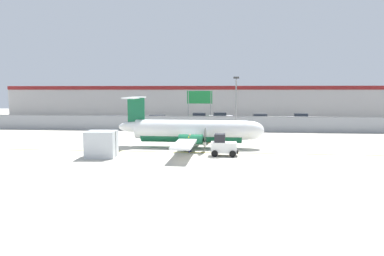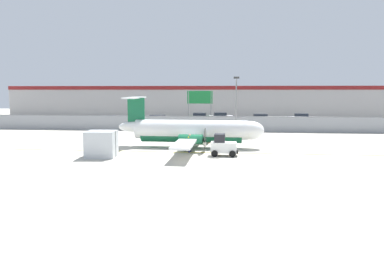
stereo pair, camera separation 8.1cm
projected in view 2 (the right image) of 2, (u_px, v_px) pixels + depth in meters
The scene contains 20 objects.
ground_plane at pixel (197, 152), 30.85m from camera, with size 140.00×140.00×0.01m.
perimeter_fence at pixel (206, 123), 46.55m from camera, with size 98.00×0.10×2.10m.
parking_lot_strip at pixel (210, 123), 58.05m from camera, with size 98.00×17.00×0.12m.
background_building at pixel (213, 101), 75.99m from camera, with size 91.00×8.10×6.50m.
commuter_airplane at pixel (194, 131), 33.42m from camera, with size 14.39×16.04×4.92m.
baggage_tug at pixel (223, 146), 29.22m from camera, with size 2.35×1.42×1.88m.
ground_crew_worker at pixel (190, 142), 30.77m from camera, with size 0.46×0.53×1.70m.
cargo_container at pixel (101, 144), 28.63m from camera, with size 2.53×2.16×2.20m.
traffic_cone_near_left at pixel (209, 140), 36.39m from camera, with size 0.36×0.36×0.64m.
traffic_cone_near_right at pixel (227, 143), 34.01m from camera, with size 0.36×0.36×0.64m.
traffic_cone_far_left at pixel (228, 146), 32.76m from camera, with size 0.36×0.36×0.64m.
traffic_cone_far_right at pixel (231, 141), 35.75m from camera, with size 0.36×0.36×0.64m.
parked_car_0 at pixel (113, 121), 53.13m from camera, with size 4.23×2.07×1.58m.
parked_car_1 at pixel (157, 120), 54.38m from camera, with size 4.29×2.18×1.58m.
parked_car_2 at pixel (200, 117), 59.12m from camera, with size 4.22×2.04×1.58m.
parked_car_3 at pixel (221, 117), 60.42m from camera, with size 4.33×2.28×1.58m.
parked_car_4 at pixel (259, 119), 56.57m from camera, with size 4.24×2.08×1.58m.
parked_car_5 at pixel (300, 118), 57.68m from camera, with size 4.38×2.41×1.58m.
apron_light_pole at pixel (236, 100), 42.92m from camera, with size 0.70×0.30×7.27m.
highway_sign at pixel (200, 100), 48.52m from camera, with size 3.60×0.14×5.50m.
Camera 2 is at (2.47, -28.32, 5.59)m, focal length 32.00 mm.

